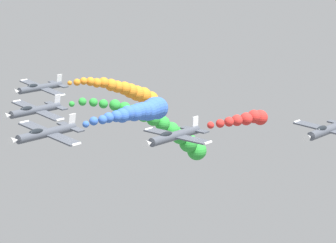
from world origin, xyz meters
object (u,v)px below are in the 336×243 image
(airplane_right_inner, at_px, (35,110))
(airplane_right_outer, at_px, (40,87))
(airplane_left_outer, at_px, (327,130))
(airplane_left_inner, at_px, (174,136))
(airplane_lead, at_px, (46,133))

(airplane_right_inner, distance_m, airplane_right_outer, 17.39)
(airplane_left_outer, bearing_deg, airplane_left_inner, 41.43)
(airplane_lead, bearing_deg, airplane_left_inner, -138.19)
(airplane_left_outer, xyz_separation_m, airplane_right_outer, (51.92, 0.01, 0.01))
(airplane_right_inner, relative_size, airplane_left_outer, 1.00)
(airplane_left_inner, relative_size, airplane_right_outer, 1.00)
(airplane_lead, xyz_separation_m, airplane_left_outer, (-25.78, -22.89, -0.08))
(airplane_lead, distance_m, airplane_left_outer, 34.48)
(airplane_left_outer, bearing_deg, airplane_lead, 41.60)
(airplane_right_inner, bearing_deg, airplane_lead, 142.36)
(airplane_right_inner, bearing_deg, airplane_right_outer, -44.77)
(airplane_lead, xyz_separation_m, airplane_right_inner, (13.80, -10.65, -0.50))
(airplane_right_inner, height_order, airplane_right_outer, airplane_right_outer)
(airplane_left_inner, xyz_separation_m, airplane_right_inner, (25.38, -0.29, 0.07))
(airplane_left_inner, bearing_deg, airplane_lead, 41.81)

